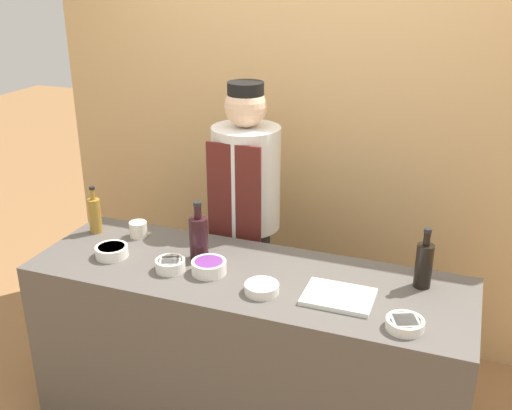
# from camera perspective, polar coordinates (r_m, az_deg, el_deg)

# --- Properties ---
(cabinet_wall) EXTENTS (3.19, 0.18, 2.40)m
(cabinet_wall) POSITION_cam_1_polar(r_m,az_deg,el_deg) (3.54, 5.53, 6.10)
(cabinet_wall) COLOR tan
(cabinet_wall) RESTS_ON ground_plane
(counter) EXTENTS (1.99, 0.64, 0.88)m
(counter) POSITION_cam_1_polar(r_m,az_deg,el_deg) (2.93, -0.91, -14.13)
(counter) COLOR #514C47
(counter) RESTS_ON ground_plane
(sauce_bowl_purple) EXTENTS (0.16, 0.16, 0.06)m
(sauce_bowl_purple) POSITION_cam_1_polar(r_m,az_deg,el_deg) (2.68, -4.51, -5.85)
(sauce_bowl_purple) COLOR white
(sauce_bowl_purple) RESTS_ON counter
(sauce_bowl_green) EXTENTS (0.15, 0.15, 0.04)m
(sauce_bowl_green) POSITION_cam_1_polar(r_m,az_deg,el_deg) (2.53, 0.55, -7.88)
(sauce_bowl_green) COLOR white
(sauce_bowl_green) RESTS_ON counter
(sauce_bowl_red) EXTENTS (0.15, 0.15, 0.05)m
(sauce_bowl_red) POSITION_cam_1_polar(r_m,az_deg,el_deg) (2.90, -13.58, -4.26)
(sauce_bowl_red) COLOR white
(sauce_bowl_red) RESTS_ON counter
(sauce_bowl_orange) EXTENTS (0.14, 0.14, 0.04)m
(sauce_bowl_orange) POSITION_cam_1_polar(r_m,az_deg,el_deg) (2.37, 14.00, -10.90)
(sauce_bowl_orange) COLOR white
(sauce_bowl_orange) RESTS_ON counter
(sauce_bowl_brown) EXTENTS (0.13, 0.13, 0.05)m
(sauce_bowl_brown) POSITION_cam_1_polar(r_m,az_deg,el_deg) (2.72, -8.16, -5.62)
(sauce_bowl_brown) COLOR white
(sauce_bowl_brown) RESTS_ON counter
(cutting_board) EXTENTS (0.29, 0.21, 0.02)m
(cutting_board) POSITION_cam_1_polar(r_m,az_deg,el_deg) (2.51, 7.87, -8.65)
(cutting_board) COLOR white
(cutting_board) RESTS_ON counter
(bottle_wine) EXTENTS (0.09, 0.09, 0.29)m
(bottle_wine) POSITION_cam_1_polar(r_m,az_deg,el_deg) (2.78, -5.49, -3.05)
(bottle_wine) COLOR black
(bottle_wine) RESTS_ON counter
(bottle_soy) EXTENTS (0.07, 0.07, 0.27)m
(bottle_soy) POSITION_cam_1_polar(r_m,az_deg,el_deg) (2.63, 15.70, -5.45)
(bottle_soy) COLOR black
(bottle_soy) RESTS_ON counter
(bottle_vinegar) EXTENTS (0.06, 0.06, 0.25)m
(bottle_vinegar) POSITION_cam_1_polar(r_m,az_deg,el_deg) (3.15, -15.11, -0.87)
(bottle_vinegar) COLOR olive
(bottle_vinegar) RESTS_ON counter
(cup_cream) EXTENTS (0.09, 0.09, 0.08)m
(cup_cream) POSITION_cam_1_polar(r_m,az_deg,el_deg) (3.07, -11.15, -2.28)
(cup_cream) COLOR silver
(cup_cream) RESTS_ON counter
(chef_center) EXTENTS (0.36, 0.36, 1.62)m
(chef_center) POSITION_cam_1_polar(r_m,az_deg,el_deg) (3.23, -0.93, -1.46)
(chef_center) COLOR #28282D
(chef_center) RESTS_ON ground_plane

